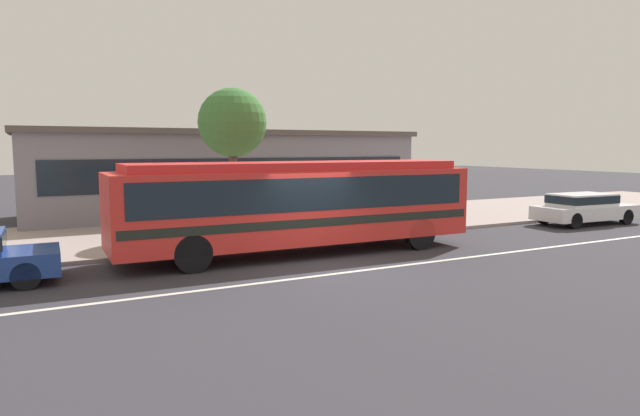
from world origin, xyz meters
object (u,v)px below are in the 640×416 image
Objects in this scene: pedestrian_waiting_near_sign at (359,202)px; pedestrian_standing_by_tree at (287,208)px; street_tree_near_stop at (232,124)px; transit_bus at (298,201)px; pedestrian_walking_along_curb at (182,212)px; sedan_far_ahead at (584,207)px; bus_stop_sign at (400,189)px.

pedestrian_standing_by_tree is at bearing -175.26° from pedestrian_waiting_near_sign.
transit_bus is at bearing -83.55° from street_tree_near_stop.
transit_bus is 4.12m from pedestrian_walking_along_curb.
bus_stop_sign is (-8.31, 1.54, 0.94)m from sedan_far_ahead.
sedan_far_ahead is 8.50m from bus_stop_sign.
pedestrian_waiting_near_sign is 5.60m from street_tree_near_stop.
bus_stop_sign is (4.08, -1.09, 0.59)m from pedestrian_standing_by_tree.
street_tree_near_stop is (-0.50, 4.41, 2.43)m from transit_bus.
pedestrian_walking_along_curb is (-6.82, 0.01, 0.00)m from pedestrian_waiting_near_sign.
pedestrian_walking_along_curb is at bearing 132.44° from transit_bus.
pedestrian_standing_by_tree is at bearing 165.07° from bus_stop_sign.
pedestrian_standing_by_tree is at bearing 168.02° from sedan_far_ahead.
sedan_far_ahead is at bearing 0.51° from transit_bus.
pedestrian_walking_along_curb is (-16.01, 2.90, 0.39)m from sedan_far_ahead.
pedestrian_standing_by_tree is at bearing 72.58° from transit_bus.
pedestrian_standing_by_tree is 0.68× the size of bus_stop_sign.
bus_stop_sign reaches higher than pedestrian_standing_by_tree.
sedan_far_ahead is 9.65m from pedestrian_waiting_near_sign.
pedestrian_standing_by_tree is (3.62, -0.27, -0.04)m from pedestrian_walking_along_curb.
sedan_far_ahead is 0.89× the size of street_tree_near_stop.
pedestrian_waiting_near_sign is 0.33× the size of street_tree_near_stop.
street_tree_near_stop is (2.26, 1.39, 2.94)m from pedestrian_walking_along_curb.
pedestrian_walking_along_curb reaches higher than sedan_far_ahead.
sedan_far_ahead is at bearing -10.27° from pedestrian_walking_along_curb.
pedestrian_waiting_near_sign is 0.70× the size of bus_stop_sign.
pedestrian_waiting_near_sign is 1.04× the size of pedestrian_standing_by_tree.
transit_bus is 13.28m from sedan_far_ahead.
transit_bus reaches higher than bus_stop_sign.
transit_bus reaches higher than pedestrian_standing_by_tree.
street_tree_near_stop is (-13.75, 4.30, 3.32)m from sedan_far_ahead.
sedan_far_ahead is 16.28m from pedestrian_walking_along_curb.
bus_stop_sign is 6.55m from street_tree_near_stop.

